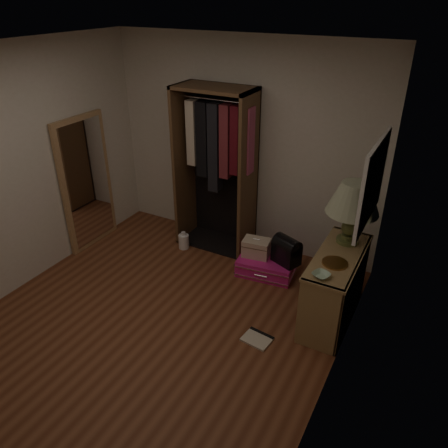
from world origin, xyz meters
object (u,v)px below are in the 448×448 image
(console_bookshelf, at_px, (335,283))
(white_jug, at_px, (184,241))
(pink_suitcase, at_px, (267,265))
(train_case, at_px, (256,248))
(black_bag, at_px, (287,250))
(open_wardrobe, at_px, (218,156))
(table_lamp, at_px, (354,199))
(floor_mirror, at_px, (87,183))

(console_bookshelf, xyz_separation_m, white_jug, (-2.09, 0.39, -0.30))
(pink_suitcase, bearing_deg, console_bookshelf, -29.67)
(train_case, height_order, black_bag, black_bag)
(open_wardrobe, bearing_deg, table_lamp, -15.18)
(floor_mirror, bearing_deg, pink_suitcase, 10.11)
(floor_mirror, xyz_separation_m, table_lamp, (3.24, 0.29, 0.38))
(floor_mirror, xyz_separation_m, white_jug, (1.15, 0.42, -0.75))
(black_bag, height_order, white_jug, black_bag)
(open_wardrobe, relative_size, train_case, 5.93)
(console_bookshelf, distance_m, train_case, 1.11)
(floor_mirror, height_order, pink_suitcase, floor_mirror)
(open_wardrobe, distance_m, train_case, 1.21)
(floor_mirror, height_order, white_jug, floor_mirror)
(console_bookshelf, bearing_deg, train_case, 160.31)
(pink_suitcase, height_order, black_bag, black_bag)
(black_bag, distance_m, white_jug, 1.44)
(open_wardrobe, bearing_deg, console_bookshelf, -22.79)
(open_wardrobe, relative_size, black_bag, 5.65)
(console_bookshelf, height_order, black_bag, console_bookshelf)
(black_bag, bearing_deg, open_wardrobe, -174.48)
(table_lamp, bearing_deg, console_bookshelf, -90.70)
(white_jug, bearing_deg, train_case, -0.69)
(table_lamp, distance_m, white_jug, 2.38)
(floor_mirror, relative_size, white_jug, 7.19)
(open_wardrobe, xyz_separation_m, train_case, (0.71, -0.37, -0.90))
(console_bookshelf, relative_size, table_lamp, 1.72)
(white_jug, bearing_deg, black_bag, 0.60)
(floor_mirror, bearing_deg, table_lamp, 5.15)
(floor_mirror, distance_m, black_bag, 2.64)
(table_lamp, bearing_deg, floor_mirror, -174.85)
(floor_mirror, relative_size, black_bag, 4.68)
(train_case, bearing_deg, floor_mirror, -177.79)
(table_lamp, bearing_deg, black_bag, 168.35)
(train_case, xyz_separation_m, white_jug, (-1.04, 0.01, -0.21))
(pink_suitcase, bearing_deg, train_case, 177.54)
(open_wardrobe, bearing_deg, train_case, -27.07)
(train_case, bearing_deg, white_jug, 171.04)
(console_bookshelf, distance_m, pink_suitcase, 1.03)
(floor_mirror, height_order, train_case, floor_mirror)
(black_bag, bearing_deg, console_bookshelf, -7.73)
(train_case, distance_m, white_jug, 1.06)
(console_bookshelf, distance_m, table_lamp, 0.87)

